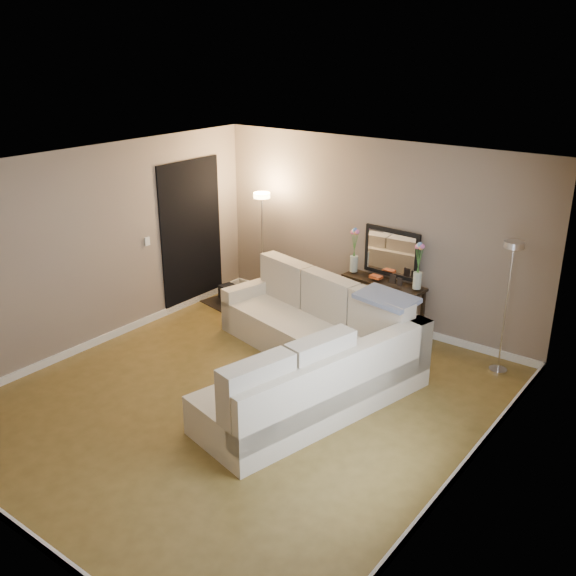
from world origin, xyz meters
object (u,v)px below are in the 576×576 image
Objects in this scene: sectional_sofa at (312,348)px; console_table at (378,302)px; floor_lamp_unlit at (509,282)px; floor_lamp_lit at (262,226)px.

sectional_sofa reaches higher than console_table.
sectional_sofa is at bearing -139.78° from floor_lamp_unlit.
floor_lamp_lit is 3.72m from floor_lamp_unlit.
console_table is 0.71× the size of floor_lamp_lit.
console_table is 2.08m from floor_lamp_lit.
floor_lamp_lit reaches higher than floor_lamp_unlit.
floor_lamp_lit is (-1.96, 1.49, 0.84)m from sectional_sofa.
console_table is 0.74× the size of floor_lamp_unlit.
floor_lamp_unlit is at bearing -0.03° from floor_lamp_lit.
floor_lamp_lit is 1.04× the size of floor_lamp_unlit.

